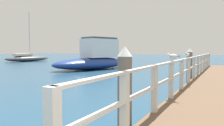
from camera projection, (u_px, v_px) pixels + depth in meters
name	position (u px, v px, depth m)	size (l,w,h in m)	color
pier_railing	(194.00, 65.00, 10.08)	(0.12, 18.55, 1.02)	beige
dock_piling_near	(125.00, 95.00, 4.23)	(0.29, 0.29, 1.89)	#6B6056
dock_piling_far	(189.00, 66.00, 11.31)	(0.29, 0.29, 1.89)	#6B6056
seagull_foreground	(173.00, 56.00, 6.17)	(0.44, 0.27, 0.21)	white
seagull_background	(187.00, 54.00, 8.33)	(0.19, 0.48, 0.21)	white
boat_0	(95.00, 58.00, 20.47)	(5.30, 8.88, 2.98)	navy
boat_2	(27.00, 58.00, 33.64)	(3.69, 7.47, 7.53)	#4C4C51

